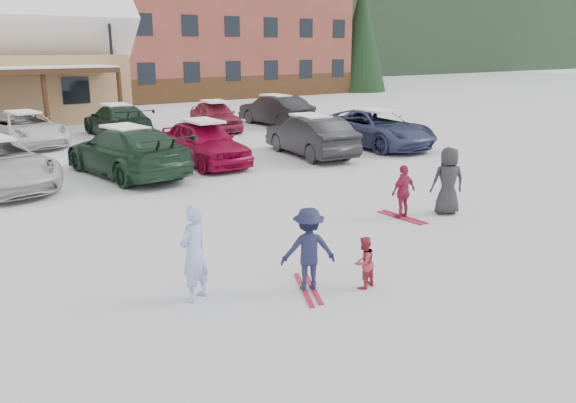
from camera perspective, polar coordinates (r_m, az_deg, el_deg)
ground at (r=10.73m, az=1.75°, el=-6.57°), size 160.00×160.00×0.00m
lamp_post at (r=33.12m, az=-17.41°, el=13.30°), size 0.50×0.25×5.55m
conifer_1 at (r=53.80m, az=7.49°, el=17.72°), size 4.84×4.84×11.22m
conifer_3 at (r=53.34m, az=-22.74°, el=15.49°), size 3.96×3.96×9.18m
conifer_4 at (r=67.19m, az=1.77°, el=17.60°), size 5.06×5.06×11.73m
adult_skier at (r=9.21m, az=-9.55°, el=-5.16°), size 0.71×0.61×1.63m
toddler_red at (r=9.74m, az=7.70°, el=-6.16°), size 0.51×0.44×0.92m
child_navy at (r=9.49m, az=2.09°, el=-4.88°), size 1.08×0.88×1.45m
skis_child_navy at (r=9.76m, az=2.05°, el=-8.79°), size 0.77×1.35×0.03m
child_magenta at (r=13.76m, az=11.64°, el=0.98°), size 0.79×0.36×1.31m
skis_child_magenta at (r=13.93m, az=11.50°, el=-1.58°), size 0.27×1.41×0.03m
bystander_dark at (r=14.35m, az=15.93°, el=2.03°), size 0.97×0.85×1.67m
parked_car_3 at (r=18.77m, az=-16.07°, el=4.93°), size 2.92×5.67×1.57m
parked_car_4 at (r=20.03m, az=-8.56°, el=5.94°), size 1.83×4.53×1.54m
parked_car_5 at (r=21.39m, az=2.27°, el=6.69°), size 2.21×4.82×1.53m
parked_car_6 at (r=23.65m, az=8.88°, el=7.34°), size 2.55×5.46×1.51m
parked_car_10 at (r=26.06m, az=-25.17°, el=6.70°), size 3.11×5.40×1.42m
parked_car_11 at (r=27.17m, az=-16.93°, el=7.85°), size 2.16×5.12×1.47m
parked_car_12 at (r=28.21m, az=-7.40°, el=8.62°), size 2.38×4.47×1.45m
parked_car_13 at (r=29.90m, az=-1.27°, el=9.24°), size 1.88×4.84×1.57m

